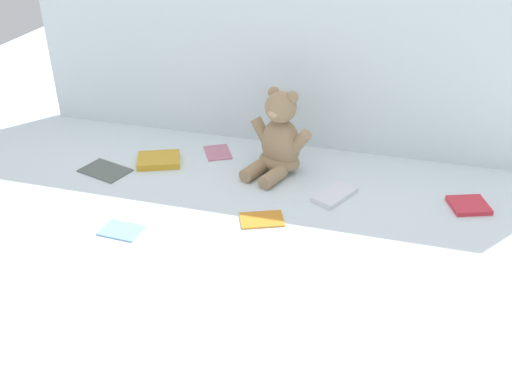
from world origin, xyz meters
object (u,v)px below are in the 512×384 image
at_px(book_case_0, 121,230).
at_px(book_case_2, 263,219).
at_px(book_case_5, 218,152).
at_px(teddy_bear, 279,142).
at_px(book_case_4, 469,205).
at_px(book_case_3, 105,170).
at_px(book_case_1, 159,160).
at_px(book_case_6, 334,195).

bearing_deg(book_case_0, book_case_2, 116.69).
relative_size(book_case_0, book_case_5, 0.98).
height_order(teddy_bear, book_case_0, teddy_bear).
relative_size(book_case_2, book_case_4, 1.15).
bearing_deg(book_case_0, book_case_5, 172.28).
bearing_deg(teddy_bear, book_case_4, 13.44).
relative_size(book_case_2, book_case_3, 0.79).
distance_m(book_case_1, book_case_6, 0.54).
distance_m(book_case_2, book_case_6, 0.22).
height_order(book_case_1, book_case_4, book_case_1).
bearing_deg(book_case_5, book_case_1, 7.83).
bearing_deg(teddy_bear, book_case_2, -64.05).
xyz_separation_m(book_case_1, book_case_3, (-0.13, -0.09, -0.01)).
height_order(book_case_4, book_case_5, book_case_4).
bearing_deg(book_case_1, book_case_3, 102.54).
bearing_deg(book_case_1, book_case_2, -141.93).
relative_size(book_case_1, book_case_5, 1.22).
xyz_separation_m(book_case_0, book_case_3, (-0.19, 0.27, -0.00)).
bearing_deg(book_case_0, teddy_bear, 147.48).
bearing_deg(book_case_6, teddy_bear, 175.86).
height_order(book_case_0, book_case_1, book_case_1).
bearing_deg(book_case_1, book_case_6, -117.97).
distance_m(teddy_bear, book_case_5, 0.23).
bearing_deg(book_case_5, book_case_6, 128.52).
distance_m(book_case_4, book_case_6, 0.35).
distance_m(book_case_3, book_case_5, 0.34).
distance_m(book_case_0, book_case_3, 0.32).
bearing_deg(book_case_5, book_case_0, 50.51).
distance_m(book_case_2, book_case_3, 0.52).
bearing_deg(teddy_bear, book_case_6, -10.44).
distance_m(teddy_bear, book_case_4, 0.54).
bearing_deg(teddy_bear, book_case_5, -174.13).
height_order(book_case_2, book_case_4, book_case_4).
height_order(book_case_0, book_case_2, same).
relative_size(book_case_4, book_case_5, 0.93).
height_order(book_case_1, book_case_2, book_case_1).
distance_m(book_case_1, book_case_3, 0.16).
distance_m(book_case_0, book_case_5, 0.47).
bearing_deg(book_case_5, book_case_4, 142.05).
relative_size(book_case_1, book_case_6, 0.96).
distance_m(teddy_bear, book_case_1, 0.37).
height_order(book_case_5, book_case_6, book_case_6).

